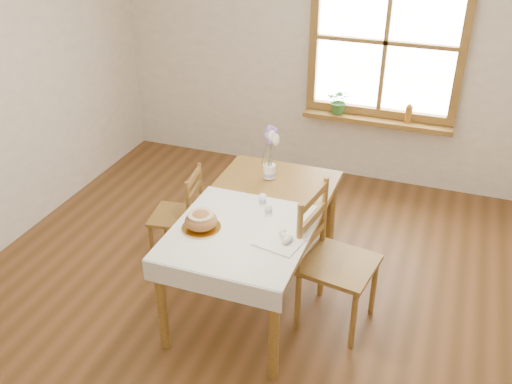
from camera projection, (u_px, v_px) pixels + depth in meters
ground at (242, 318)px, 4.17m from camera, size 5.00×5.00×0.00m
room_walls at (238, 96)px, 3.33m from camera, size 4.60×5.10×2.65m
window at (386, 42)px, 5.32m from camera, size 1.46×0.08×1.46m
window_sill at (376, 121)px, 5.64m from camera, size 1.46×0.20×0.05m
dining_table at (256, 220)px, 4.09m from camera, size 0.90×1.60×0.75m
table_linen at (240, 232)px, 3.80m from camera, size 0.91×0.99×0.01m
chair_left at (175, 215)px, 4.65m from camera, size 0.45×0.44×0.81m
chair_right at (339, 263)px, 3.90m from camera, size 0.57×0.55×1.02m
bread_plate at (201, 228)px, 3.82m from camera, size 0.32×0.32×0.01m
bread_loaf at (201, 219)px, 3.79m from camera, size 0.22×0.22×0.12m
egg_napkin at (279, 242)px, 3.67m from camera, size 0.32×0.29×0.01m
eggs at (279, 238)px, 3.66m from camera, size 0.25×0.23×0.05m
salt_shaker at (268, 209)px, 3.94m from camera, size 0.07×0.07×0.10m
pepper_shaker at (263, 200)px, 4.06m from camera, size 0.05×0.05×0.10m
flower_vase at (269, 172)px, 4.44m from camera, size 0.11×0.11×0.11m
lavender_bouquet at (270, 147)px, 4.33m from camera, size 0.17×0.17×0.32m
potted_plant at (339, 104)px, 5.69m from camera, size 0.24×0.27×0.20m
amber_bottle at (409, 113)px, 5.49m from camera, size 0.09×0.09×0.19m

